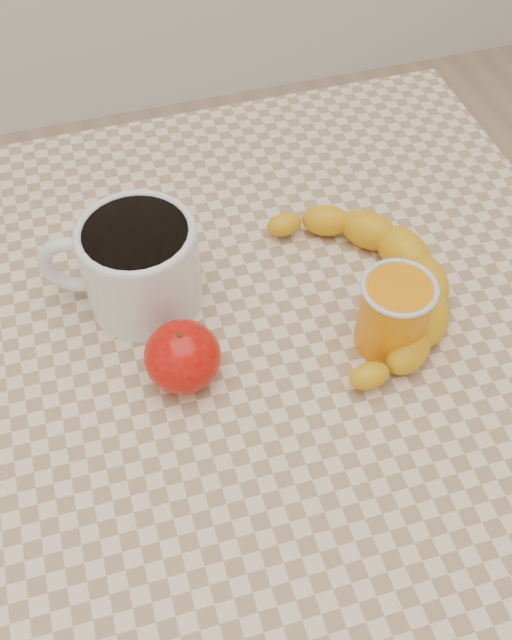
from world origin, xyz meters
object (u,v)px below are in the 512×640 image
object	(u,v)px
orange_juice_glass	(394,314)
apple	(183,357)
coffee_mug	(137,262)
banana	(365,284)
table	(256,376)

from	to	relation	value
orange_juice_glass	apple	size ratio (longest dim) A/B	0.90
coffee_mug	apple	xyz separation A→B (m)	(0.02, -0.12, -0.02)
orange_juice_glass	apple	bearing A→B (deg)	175.49
apple	banana	xyz separation A→B (m)	(0.21, 0.04, -0.01)
table	banana	distance (m)	0.17
table	coffee_mug	bearing A→B (deg)	142.47
orange_juice_glass	apple	distance (m)	0.22
table	banana	xyz separation A→B (m)	(0.13, 0.01, 0.11)
table	apple	world-z (taller)	apple
banana	table	bearing A→B (deg)	-169.17
banana	orange_juice_glass	bearing A→B (deg)	-81.19
coffee_mug	apple	world-z (taller)	coffee_mug
coffee_mug	apple	size ratio (longest dim) A/B	1.88
orange_juice_glass	banana	world-z (taller)	orange_juice_glass
apple	banana	distance (m)	0.22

